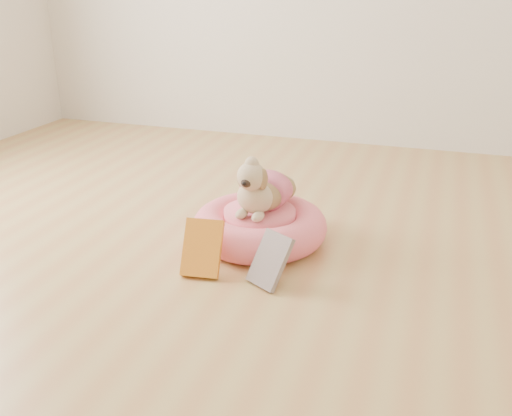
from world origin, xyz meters
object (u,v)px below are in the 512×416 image
(pet_bed, at_px, (260,226))
(book_yellow, at_px, (202,248))
(book_white, at_px, (270,260))
(dog, at_px, (262,180))

(pet_bed, distance_m, book_yellow, 0.36)
(pet_bed, xyz_separation_m, book_white, (0.15, -0.34, 0.02))
(pet_bed, relative_size, book_yellow, 2.58)
(book_white, bearing_deg, book_yellow, -150.50)
(dog, relative_size, book_yellow, 1.62)
(pet_bed, relative_size, book_white, 2.76)
(dog, distance_m, book_white, 0.41)
(book_white, bearing_deg, dog, 142.14)
(book_yellow, bearing_deg, book_white, -7.49)
(dog, bearing_deg, pet_bed, -152.26)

